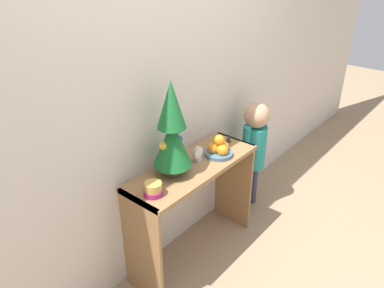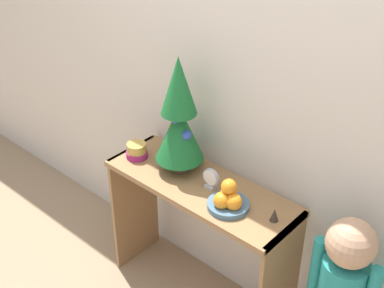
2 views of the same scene
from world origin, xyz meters
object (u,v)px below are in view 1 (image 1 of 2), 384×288
object	(u,v)px
fruit_bowl	(219,149)
figurine	(229,138)
mini_tree	(172,132)
desk_clock	(198,154)
child_figure	(254,142)
singing_bowl	(153,189)

from	to	relation	value
fruit_bowl	figurine	world-z (taller)	fruit_bowl
mini_tree	fruit_bowl	size ratio (longest dim) A/B	3.14
figurine	fruit_bowl	bearing A→B (deg)	-162.60
fruit_bowl	figurine	xyz separation A→B (m)	(0.21, 0.07, -0.02)
mini_tree	fruit_bowl	xyz separation A→B (m)	(0.38, -0.08, -0.25)
mini_tree	figurine	size ratio (longest dim) A/B	9.58
desk_clock	child_figure	bearing A→B (deg)	-0.47
mini_tree	desk_clock	world-z (taller)	mini_tree
fruit_bowl	child_figure	xyz separation A→B (m)	(0.58, 0.06, -0.20)
fruit_bowl	figurine	size ratio (longest dim) A/B	3.05
fruit_bowl	desk_clock	size ratio (longest dim) A/B	1.80
fruit_bowl	singing_bowl	world-z (taller)	fruit_bowl
figurine	child_figure	world-z (taller)	child_figure
singing_bowl	mini_tree	bearing A→B (deg)	15.86
mini_tree	desk_clock	size ratio (longest dim) A/B	5.64
singing_bowl	child_figure	world-z (taller)	child_figure
figurine	mini_tree	bearing A→B (deg)	178.29
fruit_bowl	singing_bowl	size ratio (longest dim) A/B	1.71
mini_tree	child_figure	size ratio (longest dim) A/B	0.64
fruit_bowl	child_figure	size ratio (longest dim) A/B	0.20
desk_clock	fruit_bowl	bearing A→B (deg)	-21.82
mini_tree	singing_bowl	bearing A→B (deg)	-164.14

